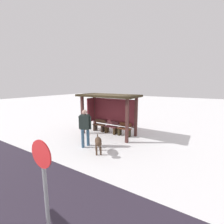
% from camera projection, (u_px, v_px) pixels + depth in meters
% --- Properties ---
extents(ground_plane, '(60.00, 60.00, 0.00)m').
position_uv_depth(ground_plane, '(109.00, 135.00, 8.95)').
color(ground_plane, white).
extents(bus_shelter, '(3.46, 1.69, 2.35)m').
position_uv_depth(bus_shelter, '(109.00, 104.00, 8.81)').
color(bus_shelter, '#462623').
rests_on(bus_shelter, ground).
extents(bench_left_inside, '(0.79, 0.36, 0.71)m').
position_uv_depth(bench_left_inside, '(99.00, 126.00, 9.60)').
color(bench_left_inside, '#4E3121').
rests_on(bench_left_inside, ground).
extents(bench_center_inside, '(0.79, 0.40, 0.72)m').
position_uv_depth(bench_center_inside, '(111.00, 128.00, 9.14)').
color(bench_center_inside, '#55272C').
rests_on(bench_center_inside, ground).
extents(bench_right_inside, '(0.79, 0.35, 0.74)m').
position_uv_depth(bench_right_inside, '(124.00, 130.00, 8.68)').
color(bench_right_inside, '#562B19').
rests_on(bench_right_inside, ground).
extents(person_walking, '(0.58, 0.49, 1.77)m').
position_uv_depth(person_walking, '(85.00, 125.00, 7.05)').
color(person_walking, '#232D2A').
rests_on(person_walking, ground).
extents(dog, '(0.75, 0.88, 0.70)m').
position_uv_depth(dog, '(98.00, 142.00, 6.43)').
color(dog, '#453123').
rests_on(dog, ground).
extents(street_sign, '(0.44, 0.06, 2.12)m').
position_uv_depth(street_sign, '(45.00, 188.00, 2.34)').
color(street_sign, gray).
rests_on(street_sign, ground).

